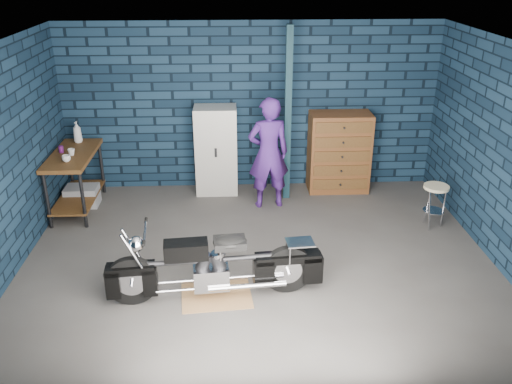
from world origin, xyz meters
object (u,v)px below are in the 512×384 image
person (269,153)px  tool_chest (339,152)px  workbench (76,182)px  locker (216,151)px  shop_stool (434,206)px  storage_bin (82,196)px  motorcycle (215,262)px

person → tool_chest: person is taller
workbench → locker: 2.21m
tool_chest → shop_stool: size_ratio=2.01×
storage_bin → person: bearing=-2.7°
motorcycle → storage_bin: (-2.14, 2.57, -0.30)m
person → storage_bin: 2.99m
locker → storage_bin: bearing=-168.1°
workbench → person: (2.92, -0.00, 0.41)m
person → shop_stool: 2.51m
person → storage_bin: bearing=-10.6°
workbench → storage_bin: workbench is taller
person → shop_stool: (2.31, -0.84, -0.54)m
storage_bin → locker: size_ratio=0.35×
storage_bin → tool_chest: bearing=6.1°
motorcycle → tool_chest: bearing=51.9°
workbench → storage_bin: (0.02, 0.14, -0.30)m
person → shop_stool: bearing=152.0°
person → storage_bin: (-2.90, 0.14, -0.71)m
workbench → tool_chest: (4.11, 0.58, 0.20)m
workbench → locker: bearing=15.3°
person → locker: size_ratio=1.20×
tool_chest → shop_stool: (1.11, -1.42, -0.33)m
person → locker: 1.00m
locker → tool_chest: locker is taller
tool_chest → workbench: bearing=-172.0°
motorcycle → shop_stool: size_ratio=3.23×
motorcycle → storage_bin: bearing=124.6°
storage_bin → locker: 2.21m
storage_bin → motorcycle: bearing=-50.2°
locker → motorcycle: bearing=-89.1°
shop_stool → tool_chest: bearing=128.1°
motorcycle → person: bearing=67.5°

